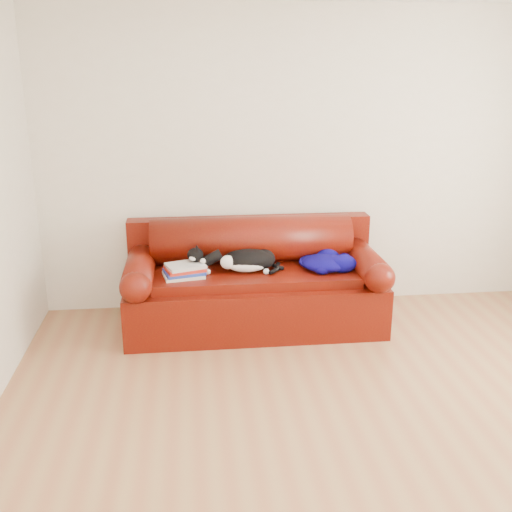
{
  "coord_description": "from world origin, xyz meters",
  "views": [
    {
      "loc": [
        -0.95,
        -3.15,
        2.11
      ],
      "look_at": [
        -0.44,
        1.35,
        0.66
      ],
      "focal_mm": 42.0,
      "sensor_mm": 36.0,
      "label": 1
    }
  ],
  "objects_px": {
    "sofa_base": "(254,298)",
    "blanket": "(327,262)",
    "cat": "(248,261)",
    "book_stack": "(184,270)"
  },
  "relations": [
    {
      "from": "blanket",
      "to": "book_stack",
      "type": "bearing_deg",
      "value": -177.68
    },
    {
      "from": "sofa_base",
      "to": "blanket",
      "type": "distance_m",
      "value": 0.68
    },
    {
      "from": "sofa_base",
      "to": "book_stack",
      "type": "xyz_separation_m",
      "value": [
        -0.57,
        -0.11,
        0.31
      ]
    },
    {
      "from": "sofa_base",
      "to": "cat",
      "type": "xyz_separation_m",
      "value": [
        -0.06,
        -0.05,
        0.35
      ]
    },
    {
      "from": "sofa_base",
      "to": "blanket",
      "type": "relative_size",
      "value": 4.5
    },
    {
      "from": "cat",
      "to": "blanket",
      "type": "distance_m",
      "value": 0.65
    },
    {
      "from": "sofa_base",
      "to": "book_stack",
      "type": "height_order",
      "value": "book_stack"
    },
    {
      "from": "sofa_base",
      "to": "book_stack",
      "type": "bearing_deg",
      "value": -168.66
    },
    {
      "from": "cat",
      "to": "book_stack",
      "type": "bearing_deg",
      "value": -179.13
    },
    {
      "from": "book_stack",
      "to": "blanket",
      "type": "bearing_deg",
      "value": 2.32
    }
  ]
}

